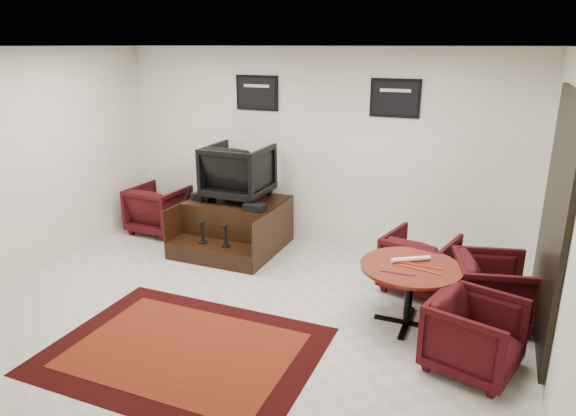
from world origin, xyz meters
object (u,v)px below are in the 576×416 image
(shine_chair, at_px, (238,169))
(meeting_table, at_px, (410,273))
(table_chair_corner, at_px, (475,332))
(table_chair_back, at_px, (420,259))
(table_chair_window, at_px, (494,287))
(shine_podium, at_px, (235,226))
(armchair_side, at_px, (159,207))

(shine_chair, relative_size, meeting_table, 0.85)
(shine_chair, distance_m, table_chair_corner, 3.98)
(shine_chair, relative_size, table_chair_back, 1.13)
(shine_chair, distance_m, table_chair_window, 3.71)
(table_chair_back, distance_m, table_chair_corner, 1.61)
(meeting_table, height_order, table_chair_back, table_chair_back)
(table_chair_window, bearing_deg, shine_chair, 60.69)
(meeting_table, relative_size, table_chair_corner, 1.35)
(shine_podium, bearing_deg, armchair_side, 175.25)
(shine_chair, distance_m, table_chair_back, 2.82)
(shine_podium, distance_m, table_chair_window, 3.61)
(table_chair_back, bearing_deg, shine_chair, 3.17)
(meeting_table, height_order, table_chair_window, table_chair_window)
(table_chair_corner, bearing_deg, table_chair_back, 42.31)
(shine_podium, xyz_separation_m, meeting_table, (2.70, -1.25, 0.27))
(armchair_side, relative_size, table_chair_back, 1.04)
(armchair_side, relative_size, table_chair_window, 1.02)
(armchair_side, distance_m, table_chair_back, 4.11)
(shine_podium, xyz_separation_m, shine_chair, (0.00, 0.14, 0.81))
(armchair_side, distance_m, table_chair_window, 5.00)
(table_chair_window, bearing_deg, armchair_side, 65.31)
(shine_podium, relative_size, shine_chair, 1.58)
(shine_podium, bearing_deg, table_chair_back, -7.88)
(shine_chair, xyz_separation_m, meeting_table, (2.70, -1.39, -0.54))
(shine_chair, relative_size, table_chair_corner, 1.15)
(table_chair_back, bearing_deg, table_chair_window, 164.55)
(meeting_table, relative_size, table_chair_window, 1.30)
(table_chair_back, bearing_deg, armchair_side, 7.21)
(armchair_side, xyz_separation_m, table_chair_window, (4.91, -0.96, -0.01))
(shine_podium, distance_m, table_chair_corner, 3.84)
(shine_podium, xyz_separation_m, table_chair_corner, (3.38, -1.82, 0.06))
(shine_chair, distance_m, meeting_table, 3.08)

